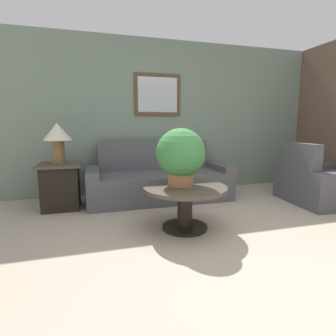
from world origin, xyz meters
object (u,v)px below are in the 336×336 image
at_px(side_table, 61,186).
at_px(armchair, 320,184).
at_px(couch_main, 159,181).
at_px(coffee_table, 185,198).
at_px(table_lamp, 58,136).
at_px(potted_plant_on_table, 181,155).

bearing_deg(side_table, armchair, -11.63).
relative_size(couch_main, coffee_table, 2.35).
xyz_separation_m(armchair, table_lamp, (-3.77, 0.78, 0.75)).
relative_size(side_table, table_lamp, 1.14).
bearing_deg(potted_plant_on_table, coffee_table, -54.49).
distance_m(coffee_table, side_table, 1.87).
relative_size(armchair, coffee_table, 1.16).
height_order(couch_main, table_lamp, table_lamp).
bearing_deg(couch_main, table_lamp, -175.82).
bearing_deg(side_table, coffee_table, -39.51).
distance_m(coffee_table, potted_plant_on_table, 0.49).
height_order(coffee_table, potted_plant_on_table, potted_plant_on_table).
bearing_deg(couch_main, side_table, -175.82).
relative_size(armchair, potted_plant_on_table, 1.69).
distance_m(side_table, table_lamp, 0.70).
distance_m(table_lamp, potted_plant_on_table, 1.81).
xyz_separation_m(armchair, potted_plant_on_table, (-2.36, -0.36, 0.56)).
bearing_deg(coffee_table, armchair, 10.05).
xyz_separation_m(side_table, potted_plant_on_table, (1.40, -1.14, 0.52)).
bearing_deg(coffee_table, table_lamp, 140.49).
xyz_separation_m(coffee_table, table_lamp, (-1.44, 1.19, 0.67)).
relative_size(couch_main, armchair, 2.03).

